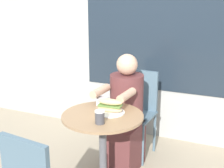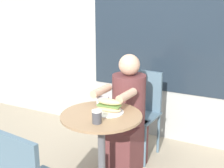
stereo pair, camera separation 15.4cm
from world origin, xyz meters
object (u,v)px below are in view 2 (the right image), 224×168
at_px(diner_chair, 142,105).
at_px(seated_diner, 127,120).
at_px(sandwich_on_plate, 109,107).
at_px(drink_cup, 97,117).
at_px(cafe_table, 102,138).

bearing_deg(diner_chair, seated_diner, 92.59).
distance_m(diner_chair, sandwich_on_plate, 0.81).
distance_m(seated_diner, drink_cup, 0.71).
distance_m(cafe_table, drink_cup, 0.30).
height_order(cafe_table, sandwich_on_plate, sandwich_on_plate).
bearing_deg(seated_diner, cafe_table, 94.01).
bearing_deg(cafe_table, seated_diner, 89.94).
distance_m(diner_chair, drink_cup, 1.03).
bearing_deg(seated_diner, sandwich_on_plate, 98.69).
height_order(seated_diner, sandwich_on_plate, seated_diner).
height_order(cafe_table, diner_chair, diner_chair).
xyz_separation_m(cafe_table, seated_diner, (0.00, 0.49, -0.04)).
height_order(cafe_table, drink_cup, drink_cup).
xyz_separation_m(seated_diner, drink_cup, (0.05, -0.65, 0.29)).
height_order(diner_chair, sandwich_on_plate, diner_chair).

